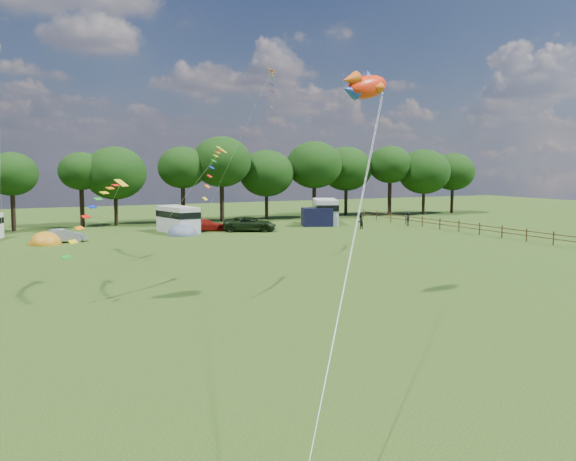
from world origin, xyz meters
name	(u,v)px	position (x,y,z in m)	size (l,w,h in m)	color
ground_plane	(389,365)	(0.00, 0.00, 0.00)	(180.00, 180.00, 0.00)	black
tree_line	(148,169)	(5.30, 54.99, 6.35)	(102.98, 10.98, 10.27)	black
fence	(449,224)	(32.00, 34.50, 0.70)	(0.12, 33.12, 1.20)	#472D19
car_b	(64,236)	(-5.66, 41.70, 0.62)	(1.31, 3.51, 1.24)	gray
car_c	(206,225)	(8.90, 45.43, 0.63)	(1.77, 4.20, 1.26)	maroon
car_d	(250,224)	(12.90, 43.14, 0.77)	(2.54, 5.61, 1.53)	black
campervan_c	(178,218)	(5.94, 45.46, 1.43)	(3.33, 5.78, 2.66)	silver
campervan_d	(325,211)	(23.82, 46.49, 1.56)	(4.73, 6.45, 2.91)	silver
tent_orange	(45,244)	(-7.33, 41.07, 0.02)	(2.82, 3.09, 2.21)	#BE7713
tent_greyblue	(182,235)	(5.51, 42.76, 0.02)	(3.00, 3.29, 2.23)	#4D5D73
awning_navy	(317,217)	(21.96, 45.11, 1.02)	(3.26, 2.65, 2.04)	black
fish_kite	(364,86)	(4.95, 9.44, 10.88)	(3.37, 1.80, 1.76)	red
streamer_kite_b	(100,204)	(-6.69, 17.46, 4.85)	(4.37, 4.80, 3.84)	gold
streamer_kite_c	(215,163)	(-0.99, 14.89, 7.08)	(3.14, 5.01, 2.81)	yellow
walker_a	(360,222)	(24.58, 40.14, 0.77)	(0.75, 0.46, 1.54)	black
walker_b	(407,219)	(31.11, 40.54, 0.84)	(1.08, 0.50, 1.68)	black
streamer_kite_d	(272,84)	(7.50, 25.91, 12.95)	(2.67, 5.19, 4.32)	yellow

